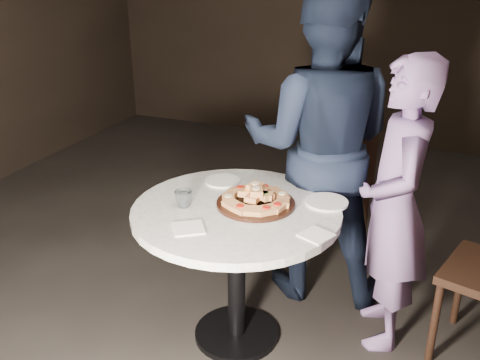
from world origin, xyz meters
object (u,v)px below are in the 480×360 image
Objects in this scene: focaccia_pile at (256,197)px; serving_board at (256,204)px; chair_far at (338,173)px; diner_navy at (319,145)px; diner_teal at (395,207)px; water_glass at (183,199)px; table at (236,234)px.

serving_board is at bearing -175.08° from focaccia_pile.
chair_far is 0.53× the size of diner_navy.
diner_teal is at bearing 21.96° from focaccia_pile.
diner_navy is at bearing 76.31° from chair_far.
focaccia_pile is 0.23× the size of diner_teal.
diner_teal is (0.98, 0.41, -0.05)m from water_glass.
diner_teal is (0.65, 0.26, -0.02)m from serving_board.
diner_navy is at bearing 68.91° from table.
focaccia_pile is 0.36× the size of chair_far.
serving_board is 0.04m from focaccia_pile.
serving_board is 0.40× the size of chair_far.
chair_far is (0.19, 1.10, -0.22)m from serving_board.
focaccia_pile is at bearing 39.00° from table.
serving_board is 0.26× the size of diner_teal.
serving_board is 0.62m from diner_navy.
diner_navy is (0.17, 0.58, 0.14)m from serving_board.
focaccia_pile reaches higher than serving_board.
water_glass is at bearing 46.35° from diner_navy.
focaccia_pile is at bearing 24.04° from water_glass.
diner_navy is (0.25, 0.65, 0.30)m from table.
focaccia_pile is 0.70m from diner_teal.
table is 0.68× the size of diner_teal.
chair_far reaches higher than focaccia_pile.
diner_navy is at bearing 55.63° from water_glass.
water_glass is (-0.25, -0.08, 0.19)m from table.
diner_teal is (0.73, 0.33, 0.13)m from table.
table is 0.81m from diner_teal.
serving_board is 0.70m from diner_teal.
table is 0.22m from focaccia_pile.
chair_far is (0.19, 1.10, -0.26)m from focaccia_pile.
chair_far reaches higher than serving_board.
table is at bearing -140.29° from serving_board.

